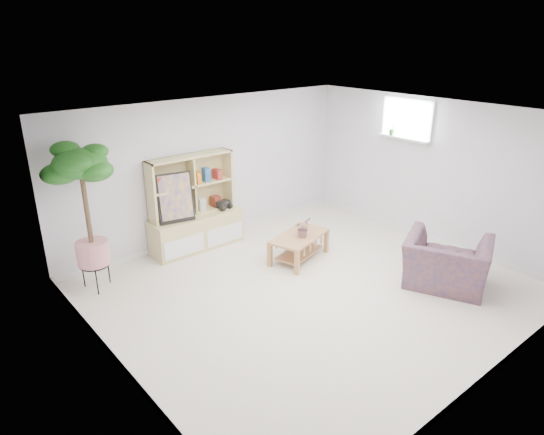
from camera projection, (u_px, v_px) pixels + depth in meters
floor at (312, 290)px, 6.76m from camera, size 5.50×5.00×0.01m
ceiling at (318, 117)px, 5.90m from camera, size 5.50×5.00×0.01m
walls at (314, 209)px, 6.33m from camera, size 5.51×5.01×2.40m
baseboard at (312, 287)px, 6.75m from camera, size 5.50×5.00×0.10m
window at (407, 119)px, 8.10m from camera, size 0.10×0.98×0.68m
window_sill at (403, 138)px, 8.18m from camera, size 0.14×1.00×0.04m
storage_unit at (195, 204)px, 7.81m from camera, size 1.55×0.52×1.55m
poster at (175, 198)px, 7.47m from camera, size 0.58×0.24×0.78m
toy_truck at (223, 204)px, 8.11m from camera, size 0.35×0.27×0.16m
coffee_table at (299, 247)px, 7.61m from camera, size 1.12×0.81×0.41m
table_plant at (302, 228)px, 7.43m from camera, size 0.34×0.33×0.29m
floor_tree at (88, 219)px, 6.45m from camera, size 0.89×0.89×2.07m
armchair at (447, 259)px, 6.72m from camera, size 1.34×1.42×0.83m
sill_plant at (392, 129)px, 8.31m from camera, size 0.13×0.11×0.22m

